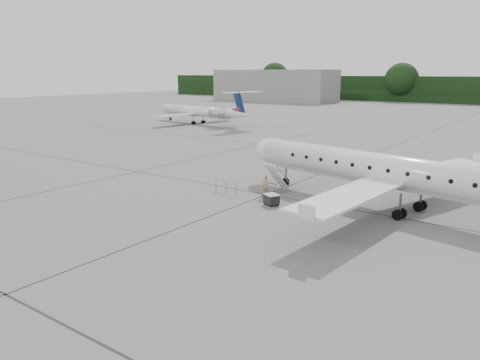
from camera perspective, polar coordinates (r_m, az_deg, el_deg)
The scene contains 8 objects.
ground at distance 27.43m, azimuth 7.72°, elevation -6.71°, with size 320.00×320.00×0.00m, color slate.
terminal_building at distance 156.21m, azimuth 4.24°, elevation 11.43°, with size 40.00×14.00×10.00m, color gray.
main_regional_jet at distance 32.58m, azimuth 18.85°, elevation 2.75°, with size 29.55×21.28×7.58m, color silver, non-canonical shape.
airstair at distance 36.46m, azimuth 4.51°, elevation 0.28°, with size 0.85×2.17×2.37m, color silver, non-canonical shape.
passenger at distance 35.68m, azimuth 3.14°, elevation -0.69°, with size 0.55×0.36×1.52m, color #988353.
safety_railing at distance 36.28m, azimuth -1.73°, elevation -0.87°, with size 2.20×0.08×1.00m, color gray, non-canonical shape.
baggage_cart at distance 33.15m, azimuth 3.86°, elevation -2.36°, with size 0.98×0.80×0.85m, color black, non-canonical shape.
bg_regional_left at distance 86.91m, azimuth -5.49°, elevation 8.92°, with size 23.64×17.02×6.20m, color silver, non-canonical shape.
Camera 1 is at (12.01, -22.88, 9.19)m, focal length 35.00 mm.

